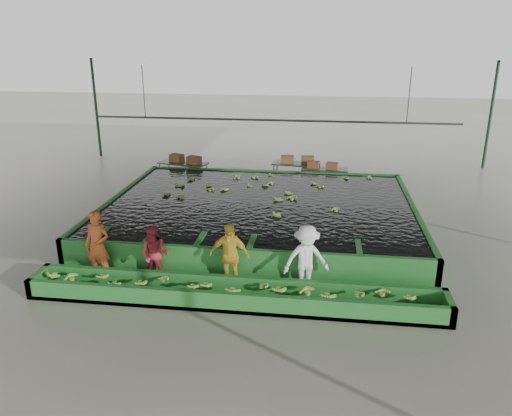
# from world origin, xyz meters

# --- Properties ---
(ground) EXTENTS (80.00, 80.00, 0.00)m
(ground) POSITION_xyz_m (0.00, 0.00, 0.00)
(ground) COLOR gray
(ground) RESTS_ON ground
(shed_roof) EXTENTS (20.00, 22.00, 0.04)m
(shed_roof) POSITION_xyz_m (0.00, 0.00, 5.00)
(shed_roof) COLOR slate
(shed_roof) RESTS_ON shed_posts
(shed_posts) EXTENTS (20.00, 22.00, 5.00)m
(shed_posts) POSITION_xyz_m (0.00, 0.00, 2.50)
(shed_posts) COLOR #1A3A24
(shed_posts) RESTS_ON ground
(flotation_tank) EXTENTS (10.00, 8.00, 0.90)m
(flotation_tank) POSITION_xyz_m (0.00, 1.50, 0.45)
(flotation_tank) COLOR #25712A
(flotation_tank) RESTS_ON ground
(tank_water) EXTENTS (9.70, 7.70, 0.00)m
(tank_water) POSITION_xyz_m (0.00, 1.50, 0.85)
(tank_water) COLOR black
(tank_water) RESTS_ON flotation_tank
(sorting_trough) EXTENTS (10.00, 1.00, 0.50)m
(sorting_trough) POSITION_xyz_m (0.00, -3.60, 0.25)
(sorting_trough) COLOR #25712A
(sorting_trough) RESTS_ON ground
(cableway_rail) EXTENTS (0.08, 0.08, 14.00)m
(cableway_rail) POSITION_xyz_m (0.00, 5.00, 3.00)
(cableway_rail) COLOR #59605B
(cableway_rail) RESTS_ON shed_roof
(rail_hanger_left) EXTENTS (0.04, 0.04, 2.00)m
(rail_hanger_left) POSITION_xyz_m (-5.00, 5.00, 4.00)
(rail_hanger_left) COLOR #59605B
(rail_hanger_left) RESTS_ON shed_roof
(rail_hanger_right) EXTENTS (0.04, 0.04, 2.00)m
(rail_hanger_right) POSITION_xyz_m (5.00, 5.00, 4.00)
(rail_hanger_right) COLOR #59605B
(rail_hanger_right) RESTS_ON shed_roof
(worker_a) EXTENTS (0.74, 0.54, 1.87)m
(worker_a) POSITION_xyz_m (-3.68, -2.80, 0.94)
(worker_a) COLOR #C65725
(worker_a) RESTS_ON ground
(worker_b) EXTENTS (0.75, 0.59, 1.55)m
(worker_b) POSITION_xyz_m (-2.16, -2.80, 0.77)
(worker_b) COLOR #A12C34
(worker_b) RESTS_ON ground
(worker_c) EXTENTS (1.04, 0.47, 1.73)m
(worker_c) POSITION_xyz_m (-0.23, -2.80, 0.87)
(worker_c) COLOR yellow
(worker_c) RESTS_ON ground
(worker_d) EXTENTS (1.28, 0.96, 1.76)m
(worker_d) POSITION_xyz_m (1.68, -2.80, 0.88)
(worker_d) COLOR white
(worker_d) RESTS_ON ground
(packing_table_left) EXTENTS (2.22, 1.33, 0.94)m
(packing_table_left) POSITION_xyz_m (-3.89, 6.12, 0.47)
(packing_table_left) COLOR #59605B
(packing_table_left) RESTS_ON ground
(packing_table_mid) EXTENTS (2.08, 1.02, 0.91)m
(packing_table_mid) POSITION_xyz_m (0.89, 6.77, 0.46)
(packing_table_mid) COLOR #59605B
(packing_table_mid) RESTS_ON ground
(packing_table_right) EXTENTS (1.90, 0.77, 0.86)m
(packing_table_right) POSITION_xyz_m (2.09, 6.22, 0.43)
(packing_table_right) COLOR #59605B
(packing_table_right) RESTS_ON ground
(box_stack_left) EXTENTS (1.49, 0.85, 0.31)m
(box_stack_left) POSITION_xyz_m (-3.78, 6.12, 0.95)
(box_stack_left) COLOR brown
(box_stack_left) RESTS_ON packing_table_left
(box_stack_mid) EXTENTS (1.42, 0.43, 0.30)m
(box_stack_mid) POSITION_xyz_m (0.94, 6.79, 0.91)
(box_stack_mid) COLOR brown
(box_stack_mid) RESTS_ON packing_table_mid
(box_stack_right) EXTENTS (1.28, 0.53, 0.27)m
(box_stack_right) POSITION_xyz_m (2.02, 6.21, 0.86)
(box_stack_right) COLOR brown
(box_stack_right) RESTS_ON packing_table_right
(floating_bananas) EXTENTS (8.26, 5.63, 0.11)m
(floating_bananas) POSITION_xyz_m (0.00, 2.30, 0.85)
(floating_bananas) COLOR #8EB742
(floating_bananas) RESTS_ON tank_water
(trough_bananas) EXTENTS (9.61, 0.64, 0.13)m
(trough_bananas) POSITION_xyz_m (0.00, -3.60, 0.40)
(trough_bananas) COLOR #8EB742
(trough_bananas) RESTS_ON sorting_trough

